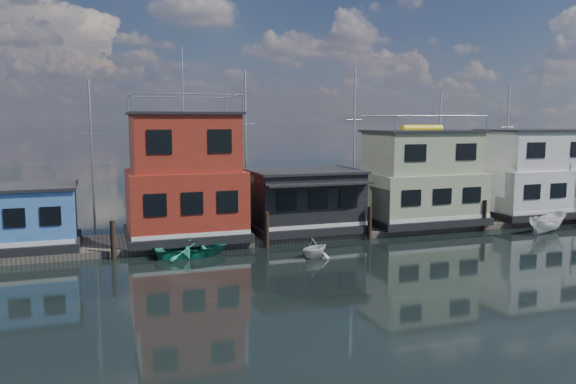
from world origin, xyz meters
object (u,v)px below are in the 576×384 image
object	(u,v)px
houseboat_green	(421,179)
houseboat_white	(532,175)
houseboat_dark	(304,200)
dinghy_teal	(192,249)
houseboat_blue	(20,217)
motorboat	(547,223)
dinghy_white	(314,248)
houseboat_red	(185,179)

from	to	relation	value
houseboat_green	houseboat_white	distance (m)	10.00
houseboat_dark	houseboat_green	size ratio (longest dim) A/B	0.88
houseboat_white	dinghy_teal	size ratio (longest dim) A/B	2.00
houseboat_blue	motorboat	distance (m)	34.00
dinghy_white	houseboat_white	bearing A→B (deg)	-102.43
houseboat_red	motorboat	distance (m)	24.84
houseboat_green	houseboat_white	world-z (taller)	houseboat_green
houseboat_blue	houseboat_dark	bearing A→B (deg)	-0.06
houseboat_red	houseboat_dark	bearing A→B (deg)	-0.14
motorboat	dinghy_teal	xyz separation A→B (m)	(-24.34, 1.32, -0.27)
houseboat_dark	motorboat	distance (m)	16.92
houseboat_blue	houseboat_red	bearing A→B (deg)	0.00
houseboat_green	houseboat_white	size ratio (longest dim) A/B	1.00
dinghy_teal	dinghy_white	bearing A→B (deg)	-111.92
houseboat_red	houseboat_white	xyz separation A→B (m)	(27.00, 0.00, -0.57)
houseboat_green	dinghy_white	distance (m)	12.63
motorboat	dinghy_white	size ratio (longest dim) A/B	1.69
houseboat_white	houseboat_blue	bearing A→B (deg)	-180.00
houseboat_white	dinghy_white	size ratio (longest dim) A/B	3.91
houseboat_dark	dinghy_white	distance (m)	6.56
dinghy_white	houseboat_blue	bearing A→B (deg)	40.10
houseboat_red	dinghy_white	world-z (taller)	houseboat_red
dinghy_white	dinghy_teal	size ratio (longest dim) A/B	0.51
houseboat_blue	houseboat_red	world-z (taller)	houseboat_red
houseboat_dark	motorboat	world-z (taller)	houseboat_dark
houseboat_dark	houseboat_white	distance (m)	19.03
dinghy_white	dinghy_teal	bearing A→B (deg)	39.76
houseboat_blue	dinghy_white	size ratio (longest dim) A/B	2.98
houseboat_blue	motorboat	world-z (taller)	houseboat_blue
houseboat_dark	dinghy_teal	world-z (taller)	houseboat_dark
houseboat_green	houseboat_white	xyz separation A→B (m)	(10.00, -0.00, -0.01)
houseboat_white	houseboat_green	bearing A→B (deg)	180.00
motorboat	dinghy_white	distance (m)	17.82
houseboat_dark	houseboat_white	world-z (taller)	houseboat_white
houseboat_red	houseboat_dark	world-z (taller)	houseboat_red
dinghy_white	dinghy_teal	world-z (taller)	dinghy_white
houseboat_green	dinghy_teal	xyz separation A→B (m)	(-17.21, -3.53, -3.12)
dinghy_white	houseboat_green	bearing A→B (deg)	-89.10
houseboat_red	houseboat_dark	distance (m)	8.18
houseboat_red	dinghy_white	xyz separation A→B (m)	(6.35, -6.09, -3.54)
dinghy_teal	houseboat_white	bearing A→B (deg)	-83.16
houseboat_blue	houseboat_green	size ratio (longest dim) A/B	0.76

